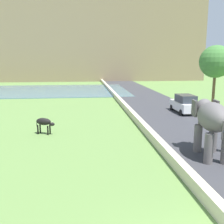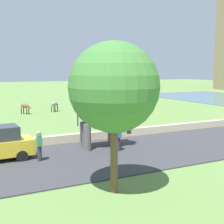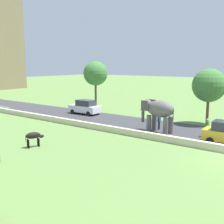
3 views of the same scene
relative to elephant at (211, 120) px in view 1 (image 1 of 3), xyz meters
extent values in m
cube|color=#38383D|center=(1.55, 12.11, -2.01)|extent=(7.00, 120.00, 0.06)
cube|color=beige|center=(-2.25, 10.11, -1.76)|extent=(0.40, 110.00, 0.56)
cube|color=slate|center=(-17.45, 32.05, -2.00)|extent=(36.00, 18.00, 0.08)
cube|color=#897556|center=(-9.45, 63.37, 10.66)|extent=(64.00, 28.00, 25.39)
ellipsoid|color=#605B5B|center=(-0.03, -0.22, 0.20)|extent=(1.71, 2.85, 1.50)
cylinder|color=#605B5B|center=(-0.34, 0.70, -1.24)|extent=(0.44, 0.44, 1.60)
cylinder|color=#605B5B|center=(0.49, 0.60, -1.24)|extent=(0.44, 0.44, 1.60)
cylinder|color=#605B5B|center=(-0.55, -1.04, -1.24)|extent=(0.44, 0.44, 1.60)
ellipsoid|color=#605B5B|center=(0.14, 1.18, 0.39)|extent=(1.10, 1.01, 1.10)
cube|color=#484444|center=(-0.47, 1.12, 0.43)|extent=(0.20, 0.71, 0.90)
cube|color=#484444|center=(0.72, 0.98, 0.43)|extent=(0.20, 0.71, 0.90)
cylinder|color=#605B5B|center=(0.20, 1.65, -0.50)|extent=(0.28, 0.28, 1.50)
cone|color=silver|center=(-0.03, 1.61, -0.05)|extent=(0.19, 0.57, 0.17)
cone|color=silver|center=(0.41, 1.56, -0.05)|extent=(0.19, 0.57, 0.17)
cylinder|color=#484444|center=(-0.18, -1.54, -0.15)|extent=(0.08, 0.08, 0.90)
cube|color=white|center=(3.12, 11.64, -1.34)|extent=(1.73, 4.01, 0.80)
cube|color=#2D333D|center=(3.13, 11.44, -0.59)|extent=(1.46, 2.21, 0.70)
cylinder|color=black|center=(2.31, 12.93, -1.74)|extent=(0.18, 0.60, 0.60)
cylinder|color=black|center=(3.92, 12.95, -1.74)|extent=(0.18, 0.60, 0.60)
cylinder|color=black|center=(2.33, 10.33, -1.74)|extent=(0.18, 0.60, 0.60)
cylinder|color=black|center=(3.94, 10.35, -1.74)|extent=(0.18, 0.60, 0.60)
ellipsoid|color=black|center=(-9.41, 5.49, -1.14)|extent=(1.18, 0.81, 0.50)
cylinder|color=black|center=(-8.99, 5.49, -1.71)|extent=(0.10, 0.10, 0.65)
cylinder|color=black|center=(-9.11, 5.20, -1.71)|extent=(0.10, 0.10, 0.65)
cylinder|color=black|center=(-9.71, 5.77, -1.71)|extent=(0.10, 0.10, 0.65)
cylinder|color=black|center=(-9.82, 5.48, -1.71)|extent=(0.10, 0.10, 0.65)
ellipsoid|color=black|center=(-8.82, 5.25, -1.29)|extent=(0.46, 0.37, 0.26)
cone|color=beige|center=(-8.79, 5.34, -1.12)|extent=(0.04, 0.04, 0.12)
cone|color=beige|center=(-8.85, 5.17, -1.12)|extent=(0.04, 0.04, 0.12)
cylinder|color=black|center=(-9.91, 5.68, -1.34)|extent=(0.04, 0.04, 0.45)
cylinder|color=brown|center=(6.50, 12.66, -0.14)|extent=(0.28, 0.28, 3.78)
sphere|color=#427A38|center=(6.50, 12.66, 2.87)|extent=(3.21, 3.21, 3.21)
camera|label=1|loc=(-6.66, -13.04, 3.13)|focal=43.02mm
camera|label=2|loc=(16.33, -7.52, 2.60)|focal=49.27mm
camera|label=3|loc=(-21.88, -11.09, 4.11)|focal=44.15mm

